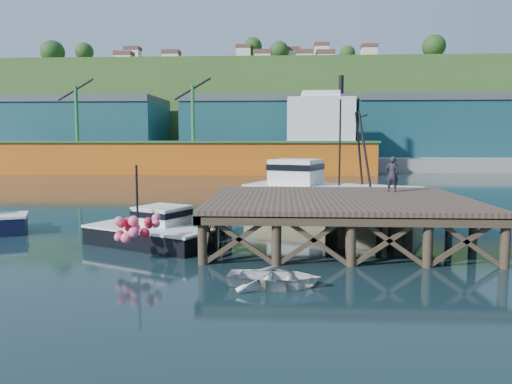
# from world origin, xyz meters

# --- Properties ---
(ground) EXTENTS (300.00, 300.00, 0.00)m
(ground) POSITION_xyz_m (0.00, 0.00, 0.00)
(ground) COLOR black
(ground) RESTS_ON ground
(wharf) EXTENTS (12.00, 10.00, 2.62)m
(wharf) POSITION_xyz_m (5.50, -0.19, 1.94)
(wharf) COLOR brown
(wharf) RESTS_ON ground
(far_quay) EXTENTS (160.00, 40.00, 2.00)m
(far_quay) POSITION_xyz_m (0.00, 70.00, 1.00)
(far_quay) COLOR gray
(far_quay) RESTS_ON ground
(warehouse_left) EXTENTS (32.00, 16.00, 9.00)m
(warehouse_left) POSITION_xyz_m (-35.00, 65.00, 6.50)
(warehouse_left) COLOR #194F55
(warehouse_left) RESTS_ON far_quay
(warehouse_mid) EXTENTS (28.00, 16.00, 9.00)m
(warehouse_mid) POSITION_xyz_m (0.00, 65.00, 6.50)
(warehouse_mid) COLOR #194F55
(warehouse_mid) RESTS_ON far_quay
(warehouse_right) EXTENTS (30.00, 16.00, 9.00)m
(warehouse_right) POSITION_xyz_m (30.00, 65.00, 6.50)
(warehouse_right) COLOR #194F55
(warehouse_right) RESTS_ON far_quay
(cargo_ship) EXTENTS (55.50, 10.00, 13.75)m
(cargo_ship) POSITION_xyz_m (-8.46, 48.00, 3.31)
(cargo_ship) COLOR #D15F13
(cargo_ship) RESTS_ON ground
(hillside) EXTENTS (220.00, 50.00, 22.00)m
(hillside) POSITION_xyz_m (0.00, 100.00, 11.00)
(hillside) COLOR #2D511E
(hillside) RESTS_ON ground
(boat_black) EXTENTS (6.36, 5.33, 3.71)m
(boat_black) POSITION_xyz_m (-3.08, -1.41, 0.68)
(boat_black) COLOR black
(boat_black) RESTS_ON ground
(trawler) EXTENTS (11.60, 7.86, 7.33)m
(trawler) POSITION_xyz_m (5.76, 8.49, 1.51)
(trawler) COLOR #F1E49C
(trawler) RESTS_ON ground
(dinghy) EXTENTS (3.31, 2.54, 0.64)m
(dinghy) POSITION_xyz_m (2.61, -7.53, 0.32)
(dinghy) COLOR silver
(dinghy) RESTS_ON ground
(dockworker) EXTENTS (0.75, 0.57, 1.83)m
(dockworker) POSITION_xyz_m (8.52, 2.48, 3.04)
(dockworker) COLOR black
(dockworker) RESTS_ON wharf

